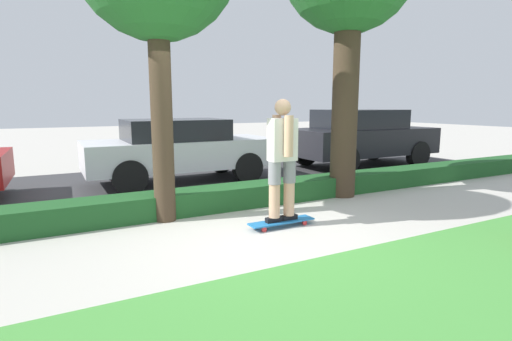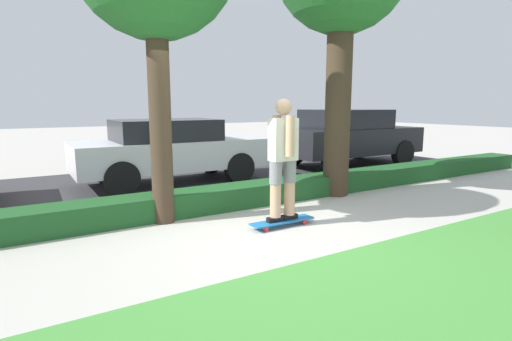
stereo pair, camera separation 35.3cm
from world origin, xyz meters
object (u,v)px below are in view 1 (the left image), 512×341
at_px(skater_person, 282,157).
at_px(parked_car_rear, 361,137).
at_px(skateboard, 282,222).
at_px(parked_car_middle, 180,149).

relative_size(skater_person, parked_car_rear, 0.41).
height_order(skateboard, parked_car_rear, parked_car_rear).
bearing_deg(skater_person, skateboard, 90.00).
height_order(skater_person, parked_car_middle, skater_person).
distance_m(skater_person, parked_car_rear, 6.37).
xyz_separation_m(skater_person, parked_car_middle, (-0.26, 4.00, -0.25)).
height_order(skater_person, parked_car_rear, skater_person).
relative_size(skateboard, parked_car_rear, 0.24).
distance_m(skater_person, parked_car_middle, 4.01).
distance_m(skateboard, parked_car_middle, 4.06).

